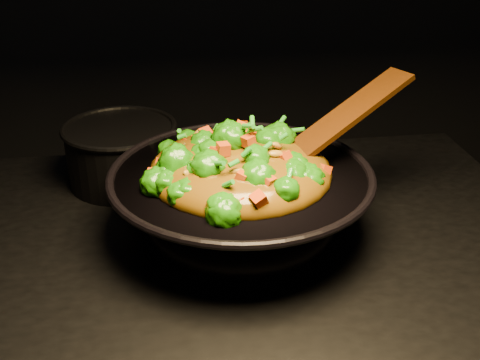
{
  "coord_description": "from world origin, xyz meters",
  "views": [
    {
      "loc": [
        -0.0,
        -0.67,
        1.4
      ],
      "look_at": [
        0.11,
        0.12,
        0.99
      ],
      "focal_mm": 45.0,
      "sensor_mm": 36.0,
      "label": 1
    }
  ],
  "objects": [
    {
      "name": "stir_fry",
      "position": [
        0.11,
        0.11,
        1.05
      ],
      "size": [
        0.3,
        0.3,
        0.09
      ],
      "primitive_type": null,
      "rotation": [
        0.0,
        0.0,
        0.13
      ],
      "color": "#227A08",
      "rests_on": "wok"
    },
    {
      "name": "back_pot",
      "position": [
        -0.08,
        0.32,
        0.95
      ],
      "size": [
        0.22,
        0.22,
        0.11
      ],
      "primitive_type": "cylinder",
      "rotation": [
        0.0,
        0.0,
        0.16
      ],
      "color": "black",
      "rests_on": "stovetop"
    },
    {
      "name": "spatula",
      "position": [
        0.24,
        0.13,
        1.06
      ],
      "size": [
        0.3,
        0.18,
        0.13
      ],
      "primitive_type": "cube",
      "rotation": [
        0.0,
        -0.38,
        0.45
      ],
      "color": "#361307",
      "rests_on": "wok"
    },
    {
      "name": "wok",
      "position": [
        0.11,
        0.11,
        0.95
      ],
      "size": [
        0.39,
        0.39,
        0.11
      ],
      "primitive_type": null,
      "rotation": [
        0.0,
        0.0,
        -0.02
      ],
      "color": "black",
      "rests_on": "stovetop"
    }
  ]
}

